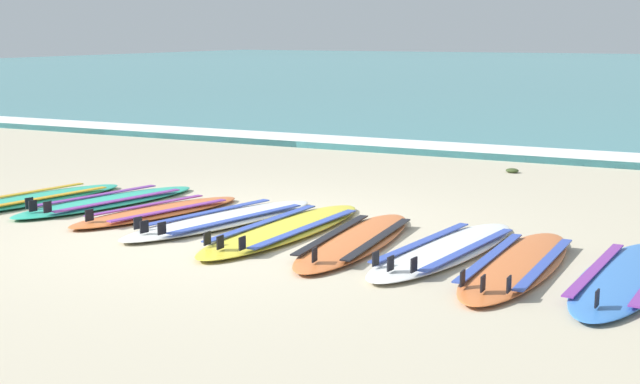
% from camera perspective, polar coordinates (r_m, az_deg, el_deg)
% --- Properties ---
extents(ground_plane, '(80.00, 80.00, 0.00)m').
position_cam_1_polar(ground_plane, '(8.14, -5.61, -2.54)').
color(ground_plane, '#C1B599').
extents(wave_foam_strip, '(80.00, 0.91, 0.11)m').
position_cam_1_polar(wave_foam_strip, '(13.45, 7.94, 2.78)').
color(wave_foam_strip, white).
rests_on(wave_foam_strip, ground).
extents(surfboard_0, '(0.97, 2.32, 0.18)m').
position_cam_1_polar(surfboard_0, '(9.93, -18.10, -0.44)').
color(surfboard_0, '#2DB793').
rests_on(surfboard_0, ground).
extents(surfboard_1, '(1.06, 2.36, 0.18)m').
position_cam_1_polar(surfboard_1, '(9.58, -13.64, -0.60)').
color(surfboard_1, '#2DB793').
rests_on(surfboard_1, ground).
extents(surfboard_2, '(1.02, 2.12, 0.18)m').
position_cam_1_polar(surfboard_2, '(8.94, -10.47, -1.25)').
color(surfboard_2, orange).
rests_on(surfboard_2, ground).
extents(surfboard_3, '(1.15, 2.48, 0.18)m').
position_cam_1_polar(surfboard_3, '(8.48, -6.37, -1.78)').
color(surfboard_3, silver).
rests_on(surfboard_3, ground).
extents(surfboard_4, '(0.77, 2.58, 0.18)m').
position_cam_1_polar(surfboard_4, '(8.01, -2.33, -2.43)').
color(surfboard_4, yellow).
rests_on(surfboard_4, ground).
extents(surfboard_5, '(0.75, 2.37, 0.18)m').
position_cam_1_polar(surfboard_5, '(7.60, 2.30, -3.15)').
color(surfboard_5, orange).
rests_on(surfboard_5, ground).
extents(surfboard_6, '(0.89, 2.42, 0.18)m').
position_cam_1_polar(surfboard_6, '(7.34, 8.13, -3.73)').
color(surfboard_6, white).
rests_on(surfboard_6, ground).
extents(surfboard_7, '(0.61, 2.38, 0.18)m').
position_cam_1_polar(surfboard_7, '(6.99, 12.66, -4.61)').
color(surfboard_7, orange).
rests_on(surfboard_7, ground).
extents(surfboard_8, '(0.73, 2.41, 0.18)m').
position_cam_1_polar(surfboard_8, '(6.85, 19.18, -5.25)').
color(surfboard_8, '#3875CC').
rests_on(surfboard_8, ground).
extents(seaweed_clump_mid_sand, '(0.17, 0.14, 0.06)m').
position_cam_1_polar(seaweed_clump_mid_sand, '(11.69, 12.37, 1.37)').
color(seaweed_clump_mid_sand, '#384723').
rests_on(seaweed_clump_mid_sand, ground).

